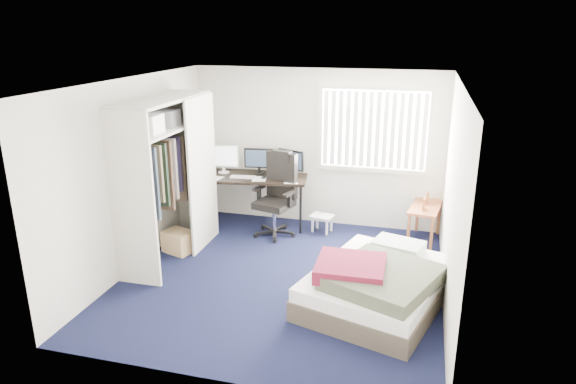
% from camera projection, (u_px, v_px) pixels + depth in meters
% --- Properties ---
extents(ground, '(4.20, 4.20, 0.00)m').
position_uv_depth(ground, '(282.00, 278.00, 6.64)').
color(ground, black).
rests_on(ground, ground).
extents(room_shell, '(4.20, 4.20, 4.20)m').
position_uv_depth(room_shell, '(281.00, 165.00, 6.18)').
color(room_shell, silver).
rests_on(room_shell, ground).
extents(window_assembly, '(1.72, 0.09, 1.32)m').
position_uv_depth(window_assembly, '(374.00, 130.00, 7.81)').
color(window_assembly, white).
rests_on(window_assembly, ground).
extents(closet, '(0.64, 1.84, 2.22)m').
position_uv_depth(closet, '(167.00, 163.00, 6.88)').
color(closet, beige).
rests_on(closet, ground).
extents(desk, '(1.76, 1.01, 1.28)m').
position_uv_depth(desk, '(255.00, 174.00, 8.22)').
color(desk, black).
rests_on(desk, ground).
extents(office_chair, '(0.75, 0.75, 1.30)m').
position_uv_depth(office_chair, '(277.00, 203.00, 7.92)').
color(office_chair, black).
rests_on(office_chair, ground).
extents(footstool, '(0.39, 0.34, 0.27)m').
position_uv_depth(footstool, '(322.00, 219.00, 8.08)').
color(footstool, white).
rests_on(footstool, ground).
extents(nightstand, '(0.52, 0.87, 0.74)m').
position_uv_depth(nightstand, '(425.00, 210.00, 7.64)').
color(nightstand, brown).
rests_on(nightstand, ground).
extents(bed, '(1.85, 2.16, 0.61)m').
position_uv_depth(bed, '(377.00, 283.00, 5.94)').
color(bed, '#41382F').
rests_on(bed, ground).
extents(pine_box, '(0.50, 0.43, 0.31)m').
position_uv_depth(pine_box, '(179.00, 241.00, 7.37)').
color(pine_box, tan).
rests_on(pine_box, ground).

